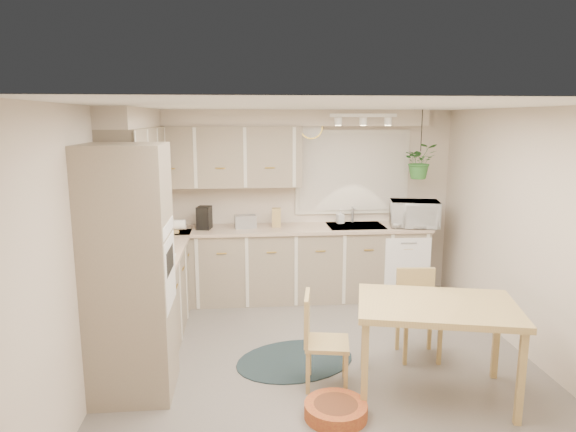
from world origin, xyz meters
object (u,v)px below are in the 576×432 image
object	(u,v)px
dining_table	(435,349)
chair_back	(419,316)
chair_left	(327,340)
microwave	(414,211)
braided_rug	(295,360)
pet_bed	(336,410)

from	to	relation	value
dining_table	chair_back	size ratio (longest dim) A/B	1.51
dining_table	chair_back	world-z (taller)	chair_back
chair_left	chair_back	size ratio (longest dim) A/B	0.98
chair_left	microwave	distance (m)	2.68
braided_rug	microwave	distance (m)	2.63
microwave	pet_bed	bearing A→B (deg)	-107.74
chair_back	pet_bed	size ratio (longest dim) A/B	1.71
dining_table	pet_bed	size ratio (longest dim) A/B	2.58
chair_back	microwave	bearing A→B (deg)	-102.18
chair_left	braided_rug	xyz separation A→B (m)	(-0.23, 0.47, -0.41)
dining_table	chair_left	world-z (taller)	chair_left
dining_table	microwave	size ratio (longest dim) A/B	2.14
chair_back	braided_rug	world-z (taller)	chair_back
dining_table	chair_back	xyz separation A→B (m)	(0.10, 0.68, 0.02)
chair_back	microwave	world-z (taller)	microwave
chair_left	pet_bed	world-z (taller)	chair_left
chair_left	chair_back	distance (m)	1.07
chair_back	dining_table	bearing A→B (deg)	85.79
dining_table	braided_rug	bearing A→B (deg)	147.59
braided_rug	chair_back	bearing A→B (deg)	-0.79
chair_back	microwave	distance (m)	1.89
braided_rug	pet_bed	xyz separation A→B (m)	(0.22, -0.97, 0.05)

